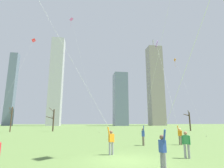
# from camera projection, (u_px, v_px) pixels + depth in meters

# --- Properties ---
(ground_plane) EXTENTS (400.00, 400.00, 0.00)m
(ground_plane) POSITION_uv_depth(u_px,v_px,m) (127.00, 161.00, 10.42)
(ground_plane) COLOR #5B7A3D
(kite_flyer_midfield_center_green) EXTENTS (0.38, 13.61, 15.39)m
(kite_flyer_midfield_center_green) POSITION_uv_depth(u_px,v_px,m) (188.00, 78.00, 6.29)
(kite_flyer_midfield_center_green) COLOR gray
(kite_flyer_midfield_center_green) RESTS_ON ground
(kite_flyer_far_back_purple) EXTENTS (0.49, 5.55, 13.40)m
(kite_flyer_far_back_purple) POSITION_uv_depth(u_px,v_px,m) (174.00, 111.00, 19.37)
(kite_flyer_far_back_purple) COLOR #726656
(kite_flyer_far_back_purple) RESTS_ON ground
(kite_flyer_foreground_right_yellow) EXTENTS (3.21, 8.60, 22.33)m
(kite_flyer_foreground_right_yellow) POSITION_uv_depth(u_px,v_px,m) (155.00, 78.00, 16.69)
(kite_flyer_foreground_right_yellow) COLOR #726656
(kite_flyer_foreground_right_yellow) RESTS_ON ground
(kite_flyer_foreground_left_teal) EXTENTS (7.18, 0.82, 13.04)m
(kite_flyer_foreground_left_teal) POSITION_uv_depth(u_px,v_px,m) (89.00, 97.00, 12.79)
(kite_flyer_foreground_left_teal) COLOR gray
(kite_flyer_foreground_left_teal) RESTS_ON ground
(bystander_strolling_midfield) EXTENTS (0.46, 0.34, 1.62)m
(bystander_strolling_midfield) POSITION_uv_depth(u_px,v_px,m) (186.00, 143.00, 11.28)
(bystander_strolling_midfield) COLOR gray
(bystander_strolling_midfield) RESTS_ON ground
(distant_kite_drifting_right_orange) EXTENTS (0.95, 6.87, 15.35)m
(distant_kite_drifting_right_orange) POSITION_uv_depth(u_px,v_px,m) (178.00, 67.00, 36.46)
(distant_kite_drifting_right_orange) COLOR orange
(distant_kite_drifting_right_orange) RESTS_ON ground
(distant_kite_low_near_trees_pink) EXTENTS (7.74, 2.83, 28.16)m
(distant_kite_low_near_trees_pink) POSITION_uv_depth(u_px,v_px,m) (73.00, 26.00, 44.68)
(distant_kite_low_near_trees_pink) COLOR pink
(distant_kite_low_near_trees_pink) RESTS_ON ground
(distant_kite_drifting_left_red) EXTENTS (4.05, 5.97, 19.30)m
(distant_kite_drifting_left_red) POSITION_uv_depth(u_px,v_px,m) (30.00, 48.00, 36.25)
(distant_kite_drifting_left_red) COLOR red
(distant_kite_drifting_left_red) RESTS_ON ground
(bare_tree_left_of_center) EXTENTS (2.13, 1.21, 5.87)m
(bare_tree_left_of_center) POSITION_uv_depth(u_px,v_px,m) (53.00, 120.00, 44.71)
(bare_tree_left_of_center) COLOR #423326
(bare_tree_left_of_center) RESTS_ON ground
(bare_tree_right_of_center) EXTENTS (1.60, 1.72, 5.25)m
(bare_tree_right_of_center) POSITION_uv_depth(u_px,v_px,m) (189.00, 120.00, 47.06)
(bare_tree_right_of_center) COLOR #423326
(bare_tree_right_of_center) RESTS_ON ground
(bare_tree_leftmost) EXTENTS (1.16, 2.53, 5.73)m
(bare_tree_leftmost) POSITION_uv_depth(u_px,v_px,m) (11.00, 118.00, 41.68)
(bare_tree_leftmost) COLOR #4C3828
(bare_tree_leftmost) RESTS_ON ground
(skyline_tall_tower) EXTENTS (5.12, 5.10, 49.63)m
(skyline_tall_tower) POSITION_uv_depth(u_px,v_px,m) (11.00, 88.00, 122.22)
(skyline_tall_tower) COLOR slate
(skyline_tall_tower) RESTS_ON ground
(skyline_wide_slab) EXTENTS (8.56, 10.38, 34.03)m
(skyline_wide_slab) POSITION_uv_depth(u_px,v_px,m) (120.00, 99.00, 117.57)
(skyline_wide_slab) COLOR slate
(skyline_wide_slab) RESTS_ON ground
(skyline_squat_block) EXTENTS (9.80, 8.58, 62.26)m
(skyline_squat_block) POSITION_uv_depth(u_px,v_px,m) (155.00, 85.00, 126.64)
(skyline_squat_block) COLOR gray
(skyline_squat_block) RESTS_ON ground
(skyline_slender_spire) EXTENTS (8.20, 8.99, 58.48)m
(skyline_slender_spire) POSITION_uv_depth(u_px,v_px,m) (56.00, 81.00, 119.79)
(skyline_slender_spire) COLOR #B2B2B7
(skyline_slender_spire) RESTS_ON ground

